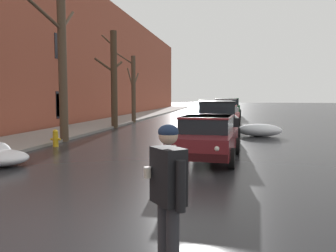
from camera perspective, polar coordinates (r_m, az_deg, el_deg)
name	(u,v)px	position (r m, az deg, el deg)	size (l,w,h in m)	color
ground_plane	(41,234)	(5.83, -20.02, -16.22)	(200.00, 200.00, 0.00)	#232326
left_sidewalk_slab	(97,125)	(24.53, -11.44, 0.18)	(3.37, 80.00, 0.12)	gray
brick_townhouse_facade	(66,48)	(25.55, -16.31, 12.07)	(0.63, 80.00, 10.62)	#9E4C38
snow_bank_along_left_kerb	(259,130)	(18.41, 14.65, -0.67)	(2.24, 1.24, 0.64)	white
bare_tree_second_along_sidewalk	(62,64)	(16.46, -16.92, 9.72)	(1.11, 3.89, 6.67)	#4C3D2D
bare_tree_mid_block	(114,78)	(22.76, -8.83, 7.70)	(1.43, 2.27, 6.15)	#423323
bare_tree_far_down_block	(133,88)	(27.00, -5.71, 6.26)	(1.78, 2.14, 5.55)	#4C3D2D
sedan_maroon_approaching_near_lane	(207,136)	(11.44, 6.32, -1.69)	(2.22, 4.21, 1.42)	maroon
suv_black_parked_kerbside_close	(216,118)	(17.09, 7.83, 1.30)	(2.28, 4.75, 1.82)	black
sedan_red_parked_kerbside_mid	(224,115)	(23.77, 9.17, 1.73)	(2.22, 4.06, 1.42)	red
suv_silver_parked_far_down_block	(225,109)	(29.56, 9.28, 2.82)	(2.34, 4.58, 1.82)	#B7B7BC
suv_green_queued_behind_truck	(230,107)	(35.14, 10.12, 3.14)	(2.15, 4.36, 1.82)	#1E5633
pedestrian_with_coffee	(168,188)	(4.01, 0.02, -10.13)	(0.55, 0.55, 1.76)	#2D2D33
fire_hydrant	(56,138)	(14.94, -17.87, -1.87)	(0.42, 0.22, 0.71)	gold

